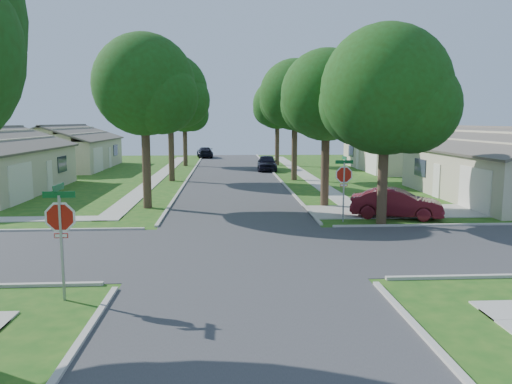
{
  "coord_description": "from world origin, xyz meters",
  "views": [
    {
      "loc": [
        -0.56,
        -17.16,
        4.52
      ],
      "look_at": [
        0.67,
        3.32,
        1.6
      ],
      "focal_mm": 35.0,
      "sensor_mm": 36.0,
      "label": 1
    }
  ],
  "objects": [
    {
      "name": "ground",
      "position": [
        0.0,
        0.0,
        0.0
      ],
      "size": [
        100.0,
        100.0,
        0.0
      ],
      "primitive_type": "plane",
      "color": "#1B5015",
      "rests_on": "ground"
    },
    {
      "name": "stop_sign_sw",
      "position": [
        -4.7,
        -4.7,
        2.03
      ],
      "size": [
        1.05,
        0.8,
        2.98
      ],
      "color": "gray",
      "rests_on": "ground"
    },
    {
      "name": "sidewalk_nw",
      "position": [
        -6.1,
        26.0,
        0.02
      ],
      "size": [
        1.2,
        40.0,
        0.04
      ],
      "primitive_type": "cube",
      "color": "#9E9B91",
      "rests_on": "ground"
    },
    {
      "name": "tree_e_mid",
      "position": [
        4.76,
        21.01,
        6.25
      ],
      "size": [
        5.59,
        5.4,
        9.21
      ],
      "color": "#38281C",
      "rests_on": "ground"
    },
    {
      "name": "tree_w_far",
      "position": [
        -4.65,
        34.01,
        5.51
      ],
      "size": [
        4.76,
        4.6,
        8.04
      ],
      "color": "#38281C",
      "rests_on": "ground"
    },
    {
      "name": "tree_w_near",
      "position": [
        -4.64,
        9.01,
        6.12
      ],
      "size": [
        5.38,
        5.2,
        8.97
      ],
      "color": "#38281C",
      "rests_on": "ground"
    },
    {
      "name": "tree_ne_corner",
      "position": [
        6.36,
        4.21,
        5.59
      ],
      "size": [
        5.8,
        5.6,
        8.66
      ],
      "color": "#38281C",
      "rests_on": "ground"
    },
    {
      "name": "tree_e_near",
      "position": [
        4.75,
        9.01,
        5.64
      ],
      "size": [
        4.97,
        4.8,
        8.28
      ],
      "color": "#38281C",
      "rests_on": "ground"
    },
    {
      "name": "driveway",
      "position": [
        7.9,
        7.1,
        0.03
      ],
      "size": [
        8.8,
        3.6,
        0.05
      ],
      "primitive_type": "cube",
      "color": "#9E9B91",
      "rests_on": "ground"
    },
    {
      "name": "tree_e_far",
      "position": [
        4.75,
        34.01,
        5.98
      ],
      "size": [
        5.17,
        5.0,
        8.72
      ],
      "color": "#38281C",
      "rests_on": "ground"
    },
    {
      "name": "car_curb_east",
      "position": [
        3.2,
        28.42,
        0.73
      ],
      "size": [
        1.89,
        4.33,
        1.45
      ],
      "primitive_type": "imported",
      "rotation": [
        0.0,
        0.0,
        -0.04
      ],
      "color": "black",
      "rests_on": "ground"
    },
    {
      "name": "sidewalk_ne",
      "position": [
        6.1,
        26.0,
        0.02
      ],
      "size": [
        1.2,
        40.0,
        0.04
      ],
      "primitive_type": "cube",
      "color": "#9E9B91",
      "rests_on": "ground"
    },
    {
      "name": "house_ne_near",
      "position": [
        15.99,
        11.0,
        1.52
      ],
      "size": [
        8.42,
        13.6,
        4.23
      ],
      "color": "#B0A98B",
      "rests_on": "ground"
    },
    {
      "name": "house_ne_far",
      "position": [
        15.99,
        29.0,
        1.52
      ],
      "size": [
        8.42,
        13.6,
        4.23
      ],
      "color": "#B0A98B",
      "rests_on": "ground"
    },
    {
      "name": "car_curb_west",
      "position": [
        -3.2,
        45.63,
        0.66
      ],
      "size": [
        2.31,
        4.69,
        1.31
      ],
      "primitive_type": "imported",
      "rotation": [
        0.0,
        0.0,
        3.25
      ],
      "color": "black",
      "rests_on": "ground"
    },
    {
      "name": "stop_sign_ne",
      "position": [
        4.7,
        4.7,
        2.03
      ],
      "size": [
        1.05,
        0.8,
        2.98
      ],
      "color": "gray",
      "rests_on": "ground"
    },
    {
      "name": "car_driveway",
      "position": [
        7.41,
        5.5,
        0.69
      ],
      "size": [
        4.45,
        2.72,
        1.39
      ],
      "primitive_type": "imported",
      "rotation": [
        0.0,
        0.0,
        1.25
      ],
      "color": "#501019",
      "rests_on": "ground"
    },
    {
      "name": "house_nw_far",
      "position": [
        -15.99,
        32.0,
        1.52
      ],
      "size": [
        8.42,
        13.6,
        4.23
      ],
      "color": "#B0A98B",
      "rests_on": "ground"
    },
    {
      "name": "road_ns",
      "position": [
        0.0,
        0.0,
        0.0
      ],
      "size": [
        7.0,
        100.0,
        0.02
      ],
      "primitive_type": "cube",
      "color": "#333335",
      "rests_on": "ground"
    },
    {
      "name": "tree_w_mid",
      "position": [
        -4.64,
        21.01,
        6.49
      ],
      "size": [
        5.8,
        5.6,
        9.56
      ],
      "color": "#38281C",
      "rests_on": "ground"
    }
  ]
}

